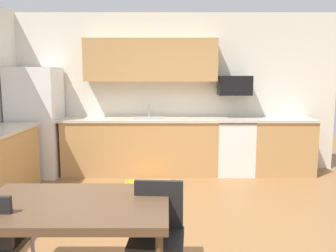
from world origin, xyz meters
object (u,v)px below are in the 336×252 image
at_px(refrigerator, 35,122).
at_px(chair_near_table, 157,229).
at_px(oven_range, 233,147).
at_px(microwave, 233,86).
at_px(dining_table, 73,210).

height_order(refrigerator, chair_near_table, refrigerator).
relative_size(oven_range, microwave, 1.69).
distance_m(microwave, chair_near_table, 3.75).
distance_m(oven_range, chair_near_table, 3.52).
bearing_deg(microwave, dining_table, -117.66).
height_order(dining_table, chair_near_table, chair_near_table).
xyz_separation_m(oven_range, microwave, (-0.00, 0.10, 1.03)).
relative_size(refrigerator, oven_range, 1.95).
relative_size(refrigerator, chair_near_table, 2.09).
bearing_deg(dining_table, microwave, 62.34).
bearing_deg(microwave, refrigerator, -176.86).
bearing_deg(refrigerator, chair_near_table, -57.18).
relative_size(microwave, dining_table, 0.39).
bearing_deg(oven_range, dining_table, -118.36).
bearing_deg(refrigerator, oven_range, 1.40).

